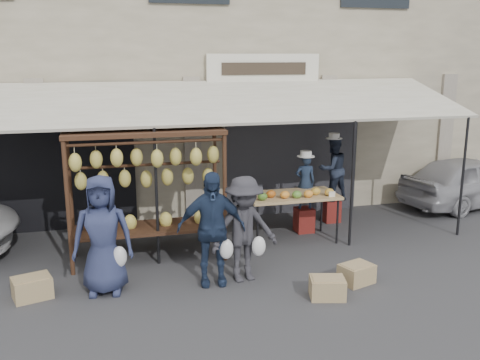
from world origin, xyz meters
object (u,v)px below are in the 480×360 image
object	(u,v)px
banana_rack	(146,170)
vendor_right	(333,169)
customer_mid	(211,228)
customer_right	(244,229)
vendor_left	(305,182)
crate_near_a	(327,288)
crate_far	(32,288)
produce_table	(293,196)
customer_left	(103,235)
sedan	(470,181)
crate_near_b	(357,274)

from	to	relation	value
banana_rack	vendor_right	bearing A→B (deg)	17.25
customer_mid	customer_right	bearing A→B (deg)	5.00
customer_mid	vendor_left	bearing A→B (deg)	46.58
crate_near_a	crate_far	world-z (taller)	crate_far
crate_near_a	banana_rack	bearing A→B (deg)	137.70
produce_table	vendor_left	xyz separation A→B (m)	(0.43, 0.48, 0.14)
banana_rack	customer_left	world-z (taller)	banana_rack
customer_right	crate_near_a	xyz separation A→B (m)	(1.00, -0.91, -0.68)
vendor_right	crate_near_a	xyz separation A→B (m)	(-1.55, -3.35, -0.98)
customer_mid	crate_near_a	size ratio (longest dim) A/B	3.56
banana_rack	crate_near_a	bearing A→B (deg)	-42.30
vendor_left	customer_mid	bearing A→B (deg)	51.66
customer_right	crate_far	distance (m)	3.20
sedan	customer_right	bearing A→B (deg)	102.09
vendor_left	crate_far	xyz separation A→B (m)	(-4.88, -1.81, -0.86)
vendor_left	produce_table	bearing A→B (deg)	59.04
customer_mid	crate_near_a	world-z (taller)	customer_mid
vendor_right	customer_mid	bearing A→B (deg)	27.02
crate_far	vendor_right	bearing A→B (deg)	21.98
vendor_right	crate_near_b	size ratio (longest dim) A/B	2.73
banana_rack	customer_mid	size ratio (longest dim) A/B	1.48
crate_near_a	crate_near_b	distance (m)	0.74
customer_mid	banana_rack	bearing A→B (deg)	130.35
vendor_left	sedan	size ratio (longest dim) A/B	0.31
customer_left	customer_right	bearing A→B (deg)	4.42
crate_near_b	crate_far	world-z (taller)	crate_far
crate_near_a	customer_mid	bearing A→B (deg)	148.75
produce_table	crate_near_a	size ratio (longest dim) A/B	3.44
vendor_right	customer_right	distance (m)	3.54
vendor_left	crate_near_b	world-z (taller)	vendor_left
customer_mid	sedan	size ratio (longest dim) A/B	0.51
vendor_right	sedan	xyz separation A→B (m)	(3.59, 0.32, -0.54)
customer_mid	crate_near_a	xyz separation A→B (m)	(1.51, -0.92, -0.73)
vendor_right	customer_left	size ratio (longest dim) A/B	0.75
customer_right	crate_near_a	bearing A→B (deg)	-50.82
customer_mid	crate_near_a	distance (m)	1.92
produce_table	vendor_left	size ratio (longest dim) A/B	1.59
crate_near_a	customer_right	bearing A→B (deg)	137.74
vendor_right	sedan	distance (m)	3.64
vendor_left	banana_rack	bearing A→B (deg)	24.16
vendor_left	crate_far	world-z (taller)	vendor_left
crate_near_b	customer_right	bearing A→B (deg)	161.55
customer_left	produce_table	bearing A→B (deg)	28.97
sedan	banana_rack	bearing A→B (deg)	89.42
banana_rack	crate_near_b	distance (m)	3.76
produce_table	sedan	distance (m)	4.98
crate_far	produce_table	bearing A→B (deg)	16.63
customer_mid	crate_near_b	size ratio (longest dim) A/B	3.59
crate_near_a	vendor_right	bearing A→B (deg)	65.23
crate_far	customer_mid	bearing A→B (deg)	-3.09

